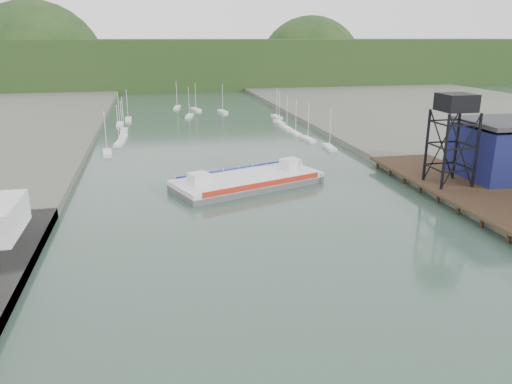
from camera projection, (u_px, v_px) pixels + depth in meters
name	position (u px, v px, depth m)	size (l,w,h in m)	color
east_pier	(505.00, 207.00, 78.31)	(14.00, 70.00, 2.45)	black
lift_tower	(456.00, 108.00, 85.97)	(6.50, 6.50, 16.00)	black
marina_sailboats	(205.00, 126.00, 158.83)	(57.71, 92.65, 0.90)	silver
distant_hills	(169.00, 66.00, 307.21)	(500.00, 120.00, 80.00)	#183216
chain_ferry	(248.00, 181.00, 95.22)	(30.48, 20.54, 4.08)	#515153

